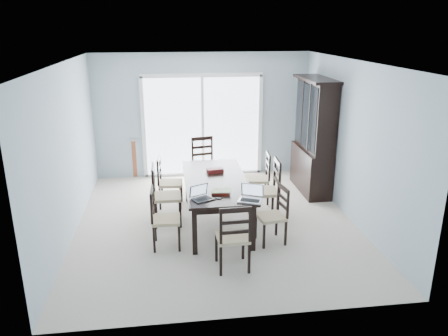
# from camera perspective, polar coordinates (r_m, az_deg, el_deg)

# --- Properties ---
(floor) EXTENTS (5.00, 5.00, 0.00)m
(floor) POSITION_cam_1_polar(r_m,az_deg,el_deg) (7.30, -1.02, -7.10)
(floor) COLOR beige
(floor) RESTS_ON ground
(ceiling) EXTENTS (5.00, 5.00, 0.00)m
(ceiling) POSITION_cam_1_polar(r_m,az_deg,el_deg) (6.62, -1.15, 13.69)
(ceiling) COLOR white
(ceiling) RESTS_ON back_wall
(back_wall) EXTENTS (4.50, 0.02, 2.60)m
(back_wall) POSITION_cam_1_polar(r_m,az_deg,el_deg) (9.27, -2.84, 6.85)
(back_wall) COLOR #9BAEBA
(back_wall) RESTS_ON floor
(wall_left) EXTENTS (0.02, 5.00, 2.60)m
(wall_left) POSITION_cam_1_polar(r_m,az_deg,el_deg) (6.98, -19.78, 1.98)
(wall_left) COLOR #9BAEBA
(wall_left) RESTS_ON floor
(wall_right) EXTENTS (0.02, 5.00, 2.60)m
(wall_right) POSITION_cam_1_polar(r_m,az_deg,el_deg) (7.43, 16.45, 3.27)
(wall_right) COLOR #9BAEBA
(wall_right) RESTS_ON floor
(balcony) EXTENTS (4.50, 2.00, 0.10)m
(balcony) POSITION_cam_1_polar(r_m,az_deg,el_deg) (10.57, -3.18, 0.72)
(balcony) COLOR gray
(balcony) RESTS_ON ground
(railing) EXTENTS (4.50, 0.06, 1.10)m
(railing) POSITION_cam_1_polar(r_m,az_deg,el_deg) (11.38, -3.63, 5.11)
(railing) COLOR #99999E
(railing) RESTS_ON balcony
(dining_table) EXTENTS (1.00, 2.20, 0.75)m
(dining_table) POSITION_cam_1_polar(r_m,az_deg,el_deg) (7.04, -1.05, -2.14)
(dining_table) COLOR black
(dining_table) RESTS_ON floor
(china_hutch) EXTENTS (0.50, 1.38, 2.20)m
(china_hutch) POSITION_cam_1_polar(r_m,az_deg,el_deg) (8.53, 11.61, 3.93)
(china_hutch) COLOR black
(china_hutch) RESTS_ON floor
(sliding_door) EXTENTS (2.52, 0.05, 2.18)m
(sliding_door) POSITION_cam_1_polar(r_m,az_deg,el_deg) (9.29, -2.80, 5.54)
(sliding_door) COLOR silver
(sliding_door) RESTS_ON floor
(chair_left_near) EXTENTS (0.42, 0.41, 1.05)m
(chair_left_near) POSITION_cam_1_polar(r_m,az_deg,el_deg) (6.39, -8.40, -5.68)
(chair_left_near) COLOR black
(chair_left_near) RESTS_ON floor
(chair_left_mid) EXTENTS (0.45, 0.44, 1.16)m
(chair_left_mid) POSITION_cam_1_polar(r_m,az_deg,el_deg) (7.10, -8.26, -2.68)
(chair_left_mid) COLOR black
(chair_left_mid) RESTS_ON floor
(chair_left_far) EXTENTS (0.45, 0.43, 1.06)m
(chair_left_far) POSITION_cam_1_polar(r_m,az_deg,el_deg) (7.81, -7.68, -1.10)
(chair_left_far) COLOR black
(chair_left_far) RESTS_ON floor
(chair_right_near) EXTENTS (0.45, 0.44, 1.01)m
(chair_right_near) POSITION_cam_1_polar(r_m,az_deg,el_deg) (6.53, 6.88, -5.27)
(chair_right_near) COLOR black
(chair_right_near) RESTS_ON floor
(chair_right_mid) EXTENTS (0.48, 0.47, 1.19)m
(chair_right_mid) POSITION_cam_1_polar(r_m,az_deg,el_deg) (7.26, 6.02, -1.96)
(chair_right_mid) COLOR black
(chair_right_mid) RESTS_ON floor
(chair_right_far) EXTENTS (0.45, 0.44, 1.08)m
(chair_right_far) POSITION_cam_1_polar(r_m,az_deg,el_deg) (7.97, 5.00, -0.54)
(chair_right_far) COLOR black
(chair_right_far) RESTS_ON floor
(chair_end_near) EXTENTS (0.43, 0.44, 1.11)m
(chair_end_near) POSITION_cam_1_polar(r_m,az_deg,el_deg) (5.70, 1.29, -8.21)
(chair_end_near) COLOR black
(chair_end_near) RESTS_ON floor
(chair_end_far) EXTENTS (0.53, 0.54, 1.18)m
(chair_end_far) POSITION_cam_1_polar(r_m,az_deg,el_deg) (8.63, -2.66, 1.37)
(chair_end_far) COLOR black
(chair_end_far) RESTS_ON floor
(laptop_dark) EXTENTS (0.35, 0.31, 0.20)m
(laptop_dark) POSITION_cam_1_polar(r_m,az_deg,el_deg) (6.22, -2.77, -3.74)
(laptop_dark) COLOR black
(laptop_dark) RESTS_ON dining_table
(laptop_silver) EXTENTS (0.39, 0.34, 0.23)m
(laptop_silver) POSITION_cam_1_polar(r_m,az_deg,el_deg) (6.17, 3.45, -3.87)
(laptop_silver) COLOR #B9B9BC
(laptop_silver) RESTS_ON dining_table
(book_stack) EXTENTS (0.30, 0.24, 0.05)m
(book_stack) POSITION_cam_1_polar(r_m,az_deg,el_deg) (6.47, -0.43, -3.09)
(book_stack) COLOR maroon
(book_stack) RESTS_ON dining_table
(cell_phone) EXTENTS (0.12, 0.09, 0.01)m
(cell_phone) POSITION_cam_1_polar(r_m,az_deg,el_deg) (6.27, -0.82, -3.96)
(cell_phone) COLOR black
(cell_phone) RESTS_ON dining_table
(game_box) EXTENTS (0.29, 0.18, 0.07)m
(game_box) POSITION_cam_1_polar(r_m,az_deg,el_deg) (7.36, -1.18, -0.33)
(game_box) COLOR #4D110F
(game_box) RESTS_ON dining_table
(hot_tub) EXTENTS (1.93, 1.80, 0.85)m
(hot_tub) POSITION_cam_1_polar(r_m,az_deg,el_deg) (10.28, -8.21, 2.80)
(hot_tub) COLOR brown
(hot_tub) RESTS_ON balcony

